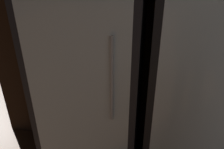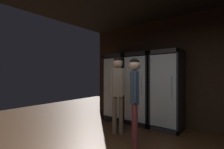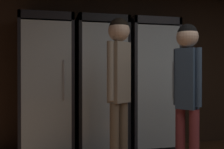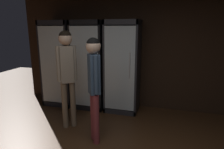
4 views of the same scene
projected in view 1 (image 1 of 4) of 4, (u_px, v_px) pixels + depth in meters
cooler_far_left at (93, 69)px, 1.55m from camera, size 0.69×0.61×1.91m
cooler_left at (202, 79)px, 1.43m from camera, size 0.69×0.61×1.91m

